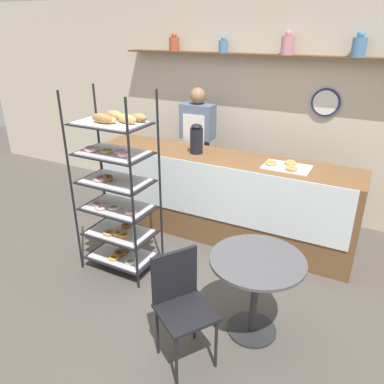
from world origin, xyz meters
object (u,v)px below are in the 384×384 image
(person_worker, at_px, (197,146))
(cafe_chair, at_px, (180,297))
(coffee_carafe, at_px, (197,139))
(donut_tray_counter, at_px, (286,166))
(cafe_table, at_px, (256,277))
(pastry_rack, at_px, (116,188))

(person_worker, xyz_separation_m, cafe_chair, (1.04, -2.33, -0.36))
(coffee_carafe, distance_m, donut_tray_counter, 1.05)
(person_worker, xyz_separation_m, donut_tray_counter, (1.30, -0.55, 0.12))
(coffee_carafe, bearing_deg, cafe_chair, -66.38)
(cafe_table, height_order, cafe_chair, cafe_chair)
(pastry_rack, bearing_deg, person_worker, 87.81)
(cafe_chair, bearing_deg, person_worker, 57.84)
(pastry_rack, xyz_separation_m, donut_tray_counter, (1.36, 1.07, 0.11))
(pastry_rack, bearing_deg, coffee_carafe, 73.40)
(pastry_rack, height_order, cafe_table, pastry_rack)
(cafe_table, relative_size, cafe_chair, 0.85)
(pastry_rack, relative_size, donut_tray_counter, 3.85)
(cafe_chair, relative_size, coffee_carafe, 2.57)
(person_worker, height_order, coffee_carafe, person_worker)
(cafe_table, bearing_deg, coffee_carafe, 132.20)
(cafe_table, distance_m, donut_tray_counter, 1.41)
(cafe_table, bearing_deg, cafe_chair, -131.50)
(pastry_rack, height_order, person_worker, pastry_rack)
(pastry_rack, distance_m, cafe_table, 1.58)
(cafe_table, xyz_separation_m, coffee_carafe, (-1.20, 1.32, 0.62))
(cafe_chair, height_order, donut_tray_counter, donut_tray_counter)
(cafe_table, distance_m, cafe_chair, 0.63)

